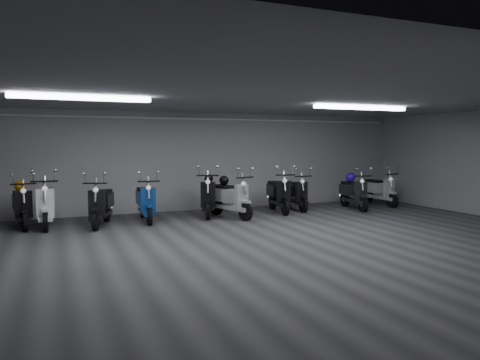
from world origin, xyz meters
name	(u,v)px	position (x,y,z in m)	size (l,w,h in m)	color
floor	(259,248)	(0.00, 0.00, -0.01)	(14.00, 10.00, 0.01)	#353538
ceiling	(260,95)	(0.00, 0.00, 2.80)	(14.00, 10.00, 0.01)	gray
back_wall	(186,162)	(0.00, 5.00, 1.40)	(14.00, 0.01, 2.80)	#979799
fluor_strip_left	(82,98)	(-3.00, 1.00, 2.74)	(2.40, 0.18, 0.08)	white
fluor_strip_right	(361,108)	(3.00, 1.00, 2.74)	(2.40, 0.18, 0.08)	white
conduit	(186,119)	(0.00, 4.92, 2.62)	(0.05, 0.05, 13.60)	white
scooter_1	(22,199)	(-4.19, 3.86, 0.65)	(0.58, 1.75, 1.31)	black
scooter_2	(46,198)	(-3.68, 3.68, 0.69)	(0.62, 1.86, 1.38)	white
scooter_3	(101,198)	(-2.50, 3.39, 0.65)	(0.59, 1.76, 1.31)	black
scooter_4	(146,196)	(-1.42, 3.60, 0.65)	(0.58, 1.74, 1.29)	navy
scooter_5	(208,190)	(0.28, 3.82, 0.70)	(0.62, 1.87, 1.39)	black
scooter_6	(230,192)	(0.70, 3.31, 0.67)	(0.60, 1.81, 1.35)	#B4B5B8
scooter_7	(279,188)	(2.30, 3.66, 0.68)	(0.61, 1.82, 1.35)	black
scooter_8	(295,188)	(2.95, 3.90, 0.63)	(0.57, 1.70, 1.26)	black
scooter_9	(354,188)	(4.57, 3.32, 0.63)	(0.57, 1.70, 1.26)	black
scooter_10	(379,185)	(5.83, 3.72, 0.62)	(0.56, 1.68, 1.25)	#BCBDC1
helmet_0	(350,177)	(4.61, 3.55, 0.93)	(0.29, 0.29, 0.29)	#270E9D
helmet_1	(224,180)	(0.62, 3.54, 0.96)	(0.25, 0.25, 0.25)	black
helmet_2	(20,186)	(-4.23, 4.11, 0.94)	(0.27, 0.27, 0.27)	#C47A0B
helmet_3	(209,178)	(0.37, 4.06, 0.98)	(0.24, 0.24, 0.24)	black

